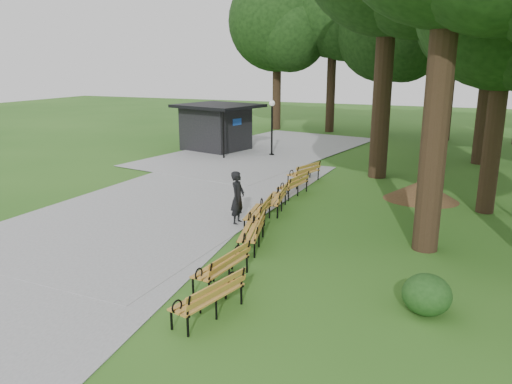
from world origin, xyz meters
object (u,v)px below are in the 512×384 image
at_px(bench_4, 275,199).
at_px(bench_5, 293,185).
at_px(lamp_post, 272,116).
at_px(bench_0, 208,297).
at_px(bench_2, 251,232).
at_px(person, 238,198).
at_px(dirt_mound, 421,190).
at_px(kiosk, 216,127).
at_px(lawn_tree_4, 497,5).
at_px(bench_3, 257,212).
at_px(bench_6, 304,173).
at_px(bench_1, 221,266).

height_order(bench_4, bench_5, same).
xyz_separation_m(lamp_post, bench_0, (5.37, -17.51, -1.77)).
bearing_deg(bench_2, person, -159.01).
relative_size(person, dirt_mound, 0.75).
relative_size(lamp_post, bench_2, 1.62).
relative_size(kiosk, lamp_post, 1.41).
distance_m(dirt_mound, bench_0, 11.49).
height_order(bench_2, lawn_tree_4, lawn_tree_4).
bearing_deg(person, dirt_mound, -46.83).
distance_m(bench_3, bench_4, 1.71).
xyz_separation_m(person, bench_5, (0.49, 4.06, -0.43)).
bearing_deg(bench_0, dirt_mound, 177.57).
xyz_separation_m(dirt_mound, bench_4, (-4.57, -3.50, 0.06)).
height_order(bench_0, bench_5, same).
relative_size(person, lamp_post, 0.57).
height_order(lamp_post, bench_4, lamp_post).
relative_size(bench_4, bench_6, 1.00).
xyz_separation_m(kiosk, dirt_mound, (12.33, -6.98, -0.98)).
bearing_deg(bench_3, bench_2, 7.76).
bearing_deg(bench_1, bench_6, -166.45).
bearing_deg(bench_4, person, -28.80).
height_order(kiosk, bench_0, kiosk).
distance_m(kiosk, bench_5, 11.27).
height_order(person, dirt_mound, person).
bearing_deg(kiosk, bench_0, -48.33).
distance_m(bench_4, lawn_tree_4, 15.57).
distance_m(bench_4, bench_6, 4.51).
distance_m(dirt_mound, bench_1, 10.20).
bearing_deg(bench_6, dirt_mound, 96.32).
relative_size(kiosk, bench_3, 2.28).
distance_m(person, lamp_post, 12.34).
height_order(bench_5, bench_6, same).
height_order(bench_3, bench_5, same).
bearing_deg(kiosk, bench_1, -47.49).
bearing_deg(person, bench_4, -21.02).
xyz_separation_m(dirt_mound, bench_1, (-3.66, -9.52, 0.06)).
height_order(dirt_mound, bench_1, bench_1).
bearing_deg(bench_5, bench_3, 9.34).
bearing_deg(kiosk, bench_3, -42.63).
height_order(person, bench_5, person).
bearing_deg(bench_2, kiosk, -163.47).
bearing_deg(bench_5, lawn_tree_4, 152.35).
xyz_separation_m(bench_1, lawn_tree_4, (5.77, 18.06, 7.27)).
bearing_deg(dirt_mound, bench_2, -119.46).
bearing_deg(lamp_post, bench_6, -56.70).
bearing_deg(bench_1, bench_0, 23.44).
height_order(bench_1, bench_4, same).
relative_size(bench_3, bench_5, 1.00).
relative_size(person, bench_2, 0.91).
bearing_deg(bench_0, bench_1, -149.32).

